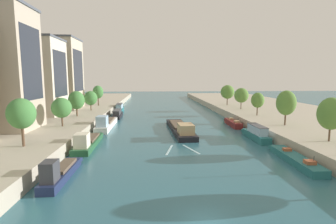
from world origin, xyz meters
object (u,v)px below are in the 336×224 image
object	(u,v)px
tree_left_far	(21,114)
moored_boat_left_downstream	(88,142)
barge_midriver	(181,128)
moored_boat_right_gap_after	(256,133)
moored_boat_left_end	(117,114)
tree_right_by_lamp	(286,103)
moored_boat_right_lone	(295,159)
tree_left_third	(91,98)
tree_left_end_of_row	(98,92)
moored_boat_left_upstream	(120,108)
moored_boat_left_far	(60,172)
tree_right_far	(258,100)
moored_boat_left_gap_after	(106,124)
tree_left_past_mid	(62,108)
tree_right_third	(331,114)
tree_right_second	(227,92)
tree_right_distant	(241,95)
tree_left_second	(76,100)
moored_boat_right_end	(233,123)

from	to	relation	value
tree_left_far	moored_boat_left_downstream	bearing A→B (deg)	42.04
barge_midriver	moored_boat_right_gap_after	world-z (taller)	barge_midriver
moored_boat_left_downstream	moored_boat_left_end	distance (m)	33.45
moored_boat_left_end	tree_right_by_lamp	size ratio (longest dim) A/B	1.63
moored_boat_right_lone	tree_left_third	bearing A→B (deg)	130.90
tree_right_by_lamp	moored_boat_left_end	bearing A→B (deg)	145.30
moored_boat_left_downstream	tree_left_end_of_row	world-z (taller)	tree_left_end_of_row
moored_boat_left_end	moored_boat_left_upstream	size ratio (longest dim) A/B	1.05
tree_left_end_of_row	tree_right_by_lamp	size ratio (longest dim) A/B	0.98
moored_boat_left_far	tree_right_far	bearing A→B (deg)	42.86
moored_boat_left_gap_after	moored_boat_left_upstream	distance (m)	29.56
moored_boat_left_gap_after	tree_right_by_lamp	bearing A→B (deg)	-14.12
tree_left_far	tree_left_past_mid	size ratio (longest dim) A/B	1.20
moored_boat_left_downstream	tree_right_third	xyz separation A→B (m)	(38.49, -6.48, 5.47)
moored_boat_left_upstream	tree_right_by_lamp	xyz separation A→B (m)	(38.90, -39.21, 5.50)
tree_right_third	tree_right_far	size ratio (longest dim) A/B	1.15
moored_boat_left_downstream	tree_right_second	world-z (taller)	tree_right_second
tree_right_third	tree_right_second	bearing A→B (deg)	90.66
tree_left_far	tree_right_far	bearing A→B (deg)	31.12
moored_boat_left_gap_after	moored_boat_right_lone	world-z (taller)	moored_boat_left_gap_after
moored_boat_right_gap_after	tree_right_second	world-z (taller)	tree_right_second
moored_boat_left_far	tree_right_by_lamp	world-z (taller)	tree_right_by_lamp
moored_boat_left_upstream	tree_right_third	world-z (taller)	tree_right_third
moored_boat_right_lone	tree_right_far	bearing A→B (deg)	76.84
tree_left_end_of_row	tree_right_distant	distance (m)	48.32
moored_boat_left_downstream	tree_right_far	xyz separation A→B (m)	(38.40, 20.99, 5.11)
tree_left_end_of_row	moored_boat_right_gap_after	bearing A→B (deg)	-48.34
moored_boat_left_end	tree_right_by_lamp	xyz separation A→B (m)	(38.00, -26.31, 5.72)
tree_left_third	tree_right_far	xyz separation A→B (m)	(45.72, -13.34, 0.31)
barge_midriver	moored_boat_left_gap_after	size ratio (longest dim) A/B	1.31
moored_boat_left_far	barge_midriver	bearing A→B (deg)	56.28
tree_right_distant	tree_right_second	size ratio (longest dim) A/B	0.92
moored_boat_left_downstream	moored_boat_left_end	xyz separation A→B (m)	(0.61, 33.44, 0.05)
moored_boat_left_upstream	moored_boat_left_gap_after	bearing A→B (deg)	-89.02
tree_left_third	tree_right_distant	distance (m)	46.14
moored_boat_left_end	tree_left_far	xyz separation A→B (m)	(-7.96, -40.08, 5.83)
barge_midriver	tree_left_second	xyz separation A→B (m)	(-25.39, 11.52, 5.26)
moored_boat_right_lone	tree_right_distant	xyz separation A→B (m)	(7.68, 44.58, 5.80)
moored_boat_left_far	moored_boat_right_end	size ratio (longest dim) A/B	1.05
tree_left_past_mid	tree_right_third	xyz separation A→B (m)	(45.55, -15.14, 0.56)
tree_left_third	moored_boat_left_gap_after	bearing A→B (deg)	-66.77
moored_boat_left_downstream	tree_left_second	world-z (taller)	tree_left_second
moored_boat_left_far	moored_boat_left_upstream	world-z (taller)	moored_boat_left_far
moored_boat_left_upstream	moored_boat_left_far	bearing A→B (deg)	-89.39
moored_boat_left_far	moored_boat_right_gap_after	xyz separation A→B (m)	(30.77, 17.94, 0.27)
tree_left_far	tree_left_end_of_row	size ratio (longest dim) A/B	0.99
moored_boat_left_downstream	moored_boat_left_far	bearing A→B (deg)	-88.60
tree_left_far	tree_right_second	size ratio (longest dim) A/B	0.97
tree_left_third	barge_midriver	bearing A→B (deg)	-43.40
moored_boat_left_downstream	tree_left_end_of_row	size ratio (longest dim) A/B	1.98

